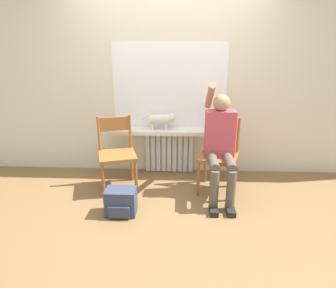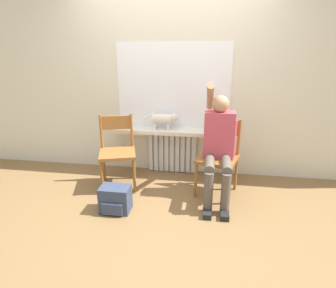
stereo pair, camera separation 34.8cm
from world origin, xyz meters
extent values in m
plane|color=brown|center=(0.00, 0.00, 0.00)|extent=(12.00, 12.00, 0.00)
cube|color=beige|center=(0.00, 1.23, 1.35)|extent=(7.00, 0.06, 2.70)
cube|color=silver|center=(0.00, 1.16, 0.30)|extent=(0.68, 0.05, 0.60)
cube|color=silver|center=(-0.30, 1.12, 0.30)|extent=(0.05, 0.03, 0.57)
cube|color=silver|center=(-0.23, 1.12, 0.30)|extent=(0.05, 0.03, 0.57)
cube|color=silver|center=(-0.15, 1.12, 0.30)|extent=(0.05, 0.03, 0.57)
cube|color=silver|center=(-0.08, 1.12, 0.30)|extent=(0.05, 0.03, 0.57)
cube|color=silver|center=(0.00, 1.12, 0.30)|extent=(0.05, 0.03, 0.57)
cube|color=silver|center=(0.08, 1.12, 0.30)|extent=(0.05, 0.03, 0.57)
cube|color=silver|center=(0.15, 1.12, 0.30)|extent=(0.05, 0.03, 0.57)
cube|color=silver|center=(0.23, 1.12, 0.30)|extent=(0.05, 0.03, 0.57)
cube|color=silver|center=(0.30, 1.12, 0.30)|extent=(0.05, 0.03, 0.57)
cube|color=silver|center=(0.00, 1.07, 0.62)|extent=(1.56, 0.27, 0.05)
cube|color=white|center=(0.00, 1.20, 1.20)|extent=(1.50, 0.01, 1.11)
cube|color=brown|center=(-0.61, 0.60, 0.45)|extent=(0.54, 0.54, 0.04)
cylinder|color=brown|center=(-0.74, 0.36, 0.21)|extent=(0.04, 0.04, 0.43)
cylinder|color=brown|center=(-0.37, 0.47, 0.21)|extent=(0.04, 0.04, 0.43)
cylinder|color=brown|center=(-0.85, 0.72, 0.21)|extent=(0.04, 0.04, 0.43)
cylinder|color=brown|center=(-0.49, 0.84, 0.21)|extent=(0.04, 0.04, 0.43)
cylinder|color=brown|center=(-0.85, 0.72, 0.68)|extent=(0.04, 0.04, 0.43)
cylinder|color=brown|center=(-0.49, 0.84, 0.68)|extent=(0.04, 0.04, 0.43)
cube|color=brown|center=(-0.67, 0.78, 0.79)|extent=(0.38, 0.14, 0.17)
cube|color=brown|center=(0.61, 0.60, 0.45)|extent=(0.54, 0.54, 0.04)
cylinder|color=brown|center=(0.37, 0.47, 0.21)|extent=(0.04, 0.04, 0.43)
cylinder|color=brown|center=(0.74, 0.36, 0.21)|extent=(0.04, 0.04, 0.43)
cylinder|color=brown|center=(0.48, 0.84, 0.21)|extent=(0.04, 0.04, 0.43)
cylinder|color=brown|center=(0.85, 0.72, 0.21)|extent=(0.04, 0.04, 0.43)
cylinder|color=brown|center=(0.48, 0.84, 0.68)|extent=(0.04, 0.04, 0.43)
cylinder|color=brown|center=(0.85, 0.72, 0.68)|extent=(0.04, 0.04, 0.43)
cube|color=brown|center=(0.67, 0.78, 0.79)|extent=(0.38, 0.14, 0.17)
cylinder|color=brown|center=(0.52, 0.38, 0.48)|extent=(0.11, 0.47, 0.11)
cylinder|color=brown|center=(0.70, 0.38, 0.48)|extent=(0.11, 0.47, 0.11)
cylinder|color=brown|center=(0.52, 0.15, 0.23)|extent=(0.10, 0.10, 0.46)
cylinder|color=brown|center=(0.70, 0.15, 0.23)|extent=(0.10, 0.10, 0.46)
cube|color=black|center=(0.52, 0.09, 0.03)|extent=(0.09, 0.20, 0.06)
cube|color=black|center=(0.70, 0.09, 0.03)|extent=(0.09, 0.20, 0.06)
cube|color=#B74251|center=(0.61, 0.62, 0.74)|extent=(0.34, 0.20, 0.54)
sphere|color=#A87A5B|center=(0.61, 0.62, 1.09)|extent=(0.19, 0.19, 0.19)
cylinder|color=#A87A5B|center=(0.49, 0.76, 1.15)|extent=(0.08, 0.50, 0.38)
cylinder|color=#B74251|center=(0.76, 0.58, 0.71)|extent=(0.08, 0.08, 0.43)
cylinder|color=silver|center=(-0.13, 1.07, 0.79)|extent=(0.26, 0.12, 0.12)
sphere|color=silver|center=(0.03, 1.07, 0.81)|extent=(0.11, 0.11, 0.11)
cone|color=silver|center=(0.03, 1.04, 0.86)|extent=(0.04, 0.04, 0.04)
cone|color=silver|center=(0.03, 1.10, 0.86)|extent=(0.04, 0.04, 0.04)
cylinder|color=silver|center=(-0.04, 1.04, 0.69)|extent=(0.03, 0.03, 0.08)
cylinder|color=silver|center=(-0.04, 1.10, 0.69)|extent=(0.03, 0.03, 0.08)
cylinder|color=silver|center=(-0.22, 1.04, 0.69)|extent=(0.03, 0.03, 0.08)
cylinder|color=silver|center=(-0.22, 1.10, 0.69)|extent=(0.03, 0.03, 0.08)
cylinder|color=silver|center=(-0.31, 1.07, 0.82)|extent=(0.17, 0.03, 0.12)
cube|color=#333D56|center=(-0.47, 0.04, 0.14)|extent=(0.32, 0.21, 0.28)
cube|color=#333D56|center=(-0.47, -0.09, 0.08)|extent=(0.22, 0.03, 0.13)
camera|label=1|loc=(0.15, -2.55, 1.68)|focal=30.00mm
camera|label=2|loc=(0.50, -2.52, 1.68)|focal=30.00mm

